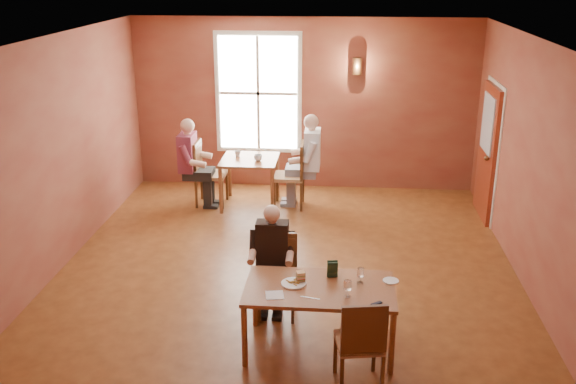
# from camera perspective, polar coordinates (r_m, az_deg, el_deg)

# --- Properties ---
(ground) EXTENTS (6.00, 7.00, 0.01)m
(ground) POSITION_cam_1_polar(r_m,az_deg,el_deg) (8.52, -0.12, -7.12)
(ground) COLOR brown
(ground) RESTS_ON ground
(wall_back) EXTENTS (6.00, 0.04, 3.00)m
(wall_back) POSITION_cam_1_polar(r_m,az_deg,el_deg) (11.34, 1.43, 7.75)
(wall_back) COLOR brown
(wall_back) RESTS_ON ground
(wall_front) EXTENTS (6.00, 0.04, 3.00)m
(wall_front) POSITION_cam_1_polar(r_m,az_deg,el_deg) (4.74, -3.87, -9.91)
(wall_front) COLOR brown
(wall_front) RESTS_ON ground
(wall_left) EXTENTS (0.04, 7.00, 3.00)m
(wall_left) POSITION_cam_1_polar(r_m,az_deg,el_deg) (8.73, -20.16, 2.91)
(wall_left) COLOR brown
(wall_left) RESTS_ON ground
(wall_right) EXTENTS (0.04, 7.00, 3.00)m
(wall_right) POSITION_cam_1_polar(r_m,az_deg,el_deg) (8.26, 21.09, 1.88)
(wall_right) COLOR brown
(wall_right) RESTS_ON ground
(ceiling) EXTENTS (6.00, 7.00, 0.04)m
(ceiling) POSITION_cam_1_polar(r_m,az_deg,el_deg) (7.65, -0.13, 13.37)
(ceiling) COLOR white
(ceiling) RESTS_ON wall_back
(window) EXTENTS (1.36, 0.10, 1.96)m
(window) POSITION_cam_1_polar(r_m,az_deg,el_deg) (11.32, -2.66, 8.76)
(window) COLOR white
(window) RESTS_ON wall_back
(door) EXTENTS (0.12, 1.04, 2.10)m
(door) POSITION_cam_1_polar(r_m,az_deg,el_deg) (10.51, 17.23, 3.38)
(door) COLOR maroon
(door) RESTS_ON ground
(wall_sconce) EXTENTS (0.16, 0.16, 0.28)m
(wall_sconce) POSITION_cam_1_polar(r_m,az_deg,el_deg) (11.10, 6.16, 11.06)
(wall_sconce) COLOR brown
(wall_sconce) RESTS_ON wall_back
(main_table) EXTENTS (1.53, 0.86, 0.72)m
(main_table) POSITION_cam_1_polar(r_m,az_deg,el_deg) (6.81, 2.78, -11.10)
(main_table) COLOR brown
(main_table) RESTS_ON ground
(chair_diner_main) EXTENTS (0.42, 0.42, 0.95)m
(chair_diner_main) POSITION_cam_1_polar(r_m,az_deg,el_deg) (7.35, -0.93, -7.59)
(chair_diner_main) COLOR #492C14
(chair_diner_main) RESTS_ON ground
(diner_main) EXTENTS (0.49, 0.49, 1.22)m
(diner_main) POSITION_cam_1_polar(r_m,az_deg,el_deg) (7.26, -0.96, -6.75)
(diner_main) COLOR black
(diner_main) RESTS_ON ground
(chair_empty) EXTENTS (0.49, 0.49, 0.96)m
(chair_empty) POSITION_cam_1_polar(r_m,az_deg,el_deg) (6.25, 6.35, -12.99)
(chair_empty) COLOR #522311
(chair_empty) RESTS_ON ground
(plate_food) EXTENTS (0.35, 0.35, 0.03)m
(plate_food) POSITION_cam_1_polar(r_m,az_deg,el_deg) (6.67, 0.51, -8.07)
(plate_food) COLOR white
(plate_food) RESTS_ON main_table
(sandwich) EXTENTS (0.10, 0.10, 0.10)m
(sandwich) POSITION_cam_1_polar(r_m,az_deg,el_deg) (6.69, 1.13, -7.62)
(sandwich) COLOR tan
(sandwich) RESTS_ON main_table
(goblet_a) EXTENTS (0.09, 0.09, 0.18)m
(goblet_a) POSITION_cam_1_polar(r_m,az_deg,el_deg) (6.70, 6.46, -7.35)
(goblet_a) COLOR white
(goblet_a) RESTS_ON main_table
(goblet_c) EXTENTS (0.09, 0.09, 0.19)m
(goblet_c) POSITION_cam_1_polar(r_m,az_deg,el_deg) (6.42, 5.32, -8.52)
(goblet_c) COLOR silver
(goblet_c) RESTS_ON main_table
(menu_stand) EXTENTS (0.12, 0.07, 0.18)m
(menu_stand) POSITION_cam_1_polar(r_m,az_deg,el_deg) (6.79, 3.97, -6.86)
(menu_stand) COLOR #1B3823
(menu_stand) RESTS_ON main_table
(knife) EXTENTS (0.20, 0.06, 0.00)m
(knife) POSITION_cam_1_polar(r_m,az_deg,el_deg) (6.42, 1.99, -9.38)
(knife) COLOR silver
(knife) RESTS_ON main_table
(napkin) EXTENTS (0.20, 0.20, 0.01)m
(napkin) POSITION_cam_1_polar(r_m,az_deg,el_deg) (6.47, -1.20, -9.15)
(napkin) COLOR white
(napkin) RESTS_ON main_table
(side_plate) EXTENTS (0.21, 0.21, 0.01)m
(side_plate) POSITION_cam_1_polar(r_m,az_deg,el_deg) (6.81, 9.12, -7.80)
(side_plate) COLOR silver
(side_plate) RESTS_ON main_table
(sunglasses) EXTENTS (0.12, 0.10, 0.01)m
(sunglasses) POSITION_cam_1_polar(r_m,az_deg,el_deg) (6.37, 7.87, -9.79)
(sunglasses) COLOR black
(sunglasses) RESTS_ON main_table
(second_table) EXTENTS (0.92, 0.92, 0.81)m
(second_table) POSITION_cam_1_polar(r_m,az_deg,el_deg) (10.69, -3.39, 0.89)
(second_table) COLOR brown
(second_table) RESTS_ON ground
(chair_diner_white) EXTENTS (0.48, 0.48, 1.09)m
(chair_diner_white) POSITION_cam_1_polar(r_m,az_deg,el_deg) (10.57, 0.09, 1.52)
(chair_diner_white) COLOR #523010
(chair_diner_white) RESTS_ON ground
(diner_white) EXTENTS (0.60, 0.60, 1.50)m
(diner_white) POSITION_cam_1_polar(r_m,az_deg,el_deg) (10.51, 0.25, 2.56)
(diner_white) COLOR silver
(diner_white) RESTS_ON ground
(chair_diner_maroon) EXTENTS (0.48, 0.48, 1.09)m
(chair_diner_maroon) POSITION_cam_1_polar(r_m,az_deg,el_deg) (10.75, -6.84, 1.67)
(chair_diner_maroon) COLOR #522918
(chair_diner_maroon) RESTS_ON ground
(diner_maroon) EXTENTS (0.57, 0.57, 1.43)m
(diner_maroon) POSITION_cam_1_polar(r_m,az_deg,el_deg) (10.71, -7.03, 2.56)
(diner_maroon) COLOR maroon
(diner_maroon) RESTS_ON ground
(cup_a) EXTENTS (0.15, 0.15, 0.10)m
(cup_a) POSITION_cam_1_polar(r_m,az_deg,el_deg) (10.43, -2.67, 3.05)
(cup_a) COLOR silver
(cup_a) RESTS_ON second_table
(cup_b) EXTENTS (0.12, 0.12, 0.10)m
(cup_b) POSITION_cam_1_polar(r_m,az_deg,el_deg) (10.69, -4.50, 3.41)
(cup_b) COLOR silver
(cup_b) RESTS_ON second_table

